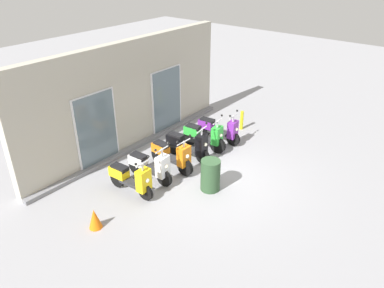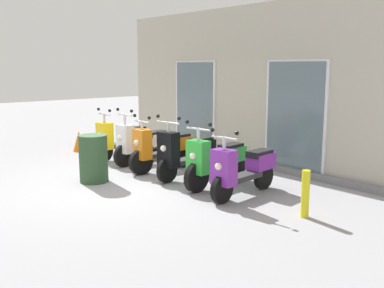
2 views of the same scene
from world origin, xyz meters
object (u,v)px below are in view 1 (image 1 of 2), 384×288
trash_bin (210,175)px  scooter_purple (219,129)px  scooter_yellow (131,178)px  scooter_white (150,165)px  scooter_orange (172,155)px  traffic_cone (95,219)px  scooter_black (188,144)px  curb_bollard (242,120)px  scooter_green (204,136)px

trash_bin → scooter_purple: bearing=30.5°
scooter_yellow → trash_bin: bearing=-45.8°
scooter_white → trash_bin: size_ratio=1.75×
scooter_white → scooter_orange: 0.84m
scooter_purple → traffic_cone: bearing=-177.1°
scooter_yellow → traffic_cone: bearing=-167.3°
scooter_black → trash_bin: 1.77m
scooter_white → curb_bollard: bearing=-2.9°
scooter_yellow → scooter_black: (2.40, -0.02, 0.03)m
scooter_black → trash_bin: scooter_black is taller
trash_bin → scooter_green: bearing=41.3°
scooter_yellow → trash_bin: scooter_yellow is taller
scooter_yellow → trash_bin: (1.48, -1.53, -0.04)m
scooter_black → trash_bin: size_ratio=1.77×
scooter_green → traffic_cone: scooter_green is taller
scooter_orange → scooter_yellow: bearing=179.5°
scooter_green → curb_bollard: size_ratio=2.31×
scooter_white → traffic_cone: size_ratio=3.02×
traffic_cone → curb_bollard: bearing=1.5°
scooter_yellow → curb_bollard: size_ratio=2.15×
scooter_green → scooter_black: bearing=-178.5°
scooter_black → curb_bollard: 2.89m
scooter_white → curb_bollard: (4.50, -0.22, -0.13)m
trash_bin → scooter_yellow: bearing=134.2°
scooter_yellow → scooter_purple: scooter_yellow is taller
scooter_purple → traffic_cone: (-5.48, -0.28, -0.21)m
scooter_green → traffic_cone: 4.76m
scooter_yellow → scooter_black: scooter_black is taller
curb_bollard → scooter_green: bearing=175.3°
scooter_purple → scooter_white: bearing=177.7°
scooter_white → scooter_green: scooter_white is taller
scooter_orange → traffic_cone: bearing=-174.0°
scooter_white → trash_bin: bearing=-66.3°
traffic_cone → scooter_white: bearing=10.0°
scooter_orange → scooter_green: 1.61m
scooter_yellow → scooter_white: bearing=4.7°
scooter_orange → traffic_cone: (-3.13, -0.33, -0.21)m
scooter_white → scooter_purple: bearing=-2.3°
scooter_green → trash_bin: 2.33m
scooter_black → curb_bollard: scooter_black is taller
scooter_yellow → trash_bin: size_ratio=1.68×
traffic_cone → scooter_yellow: bearing=12.7°
scooter_white → scooter_green: (2.45, -0.06, -0.01)m
traffic_cone → curb_bollard: 6.79m
scooter_black → scooter_purple: (1.57, -0.05, -0.04)m
curb_bollard → scooter_yellow: bearing=178.3°
scooter_white → scooter_purple: size_ratio=0.96×
scooter_white → scooter_black: same height
trash_bin → curb_bollard: bearing=19.8°
scooter_orange → scooter_purple: scooter_orange is taller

